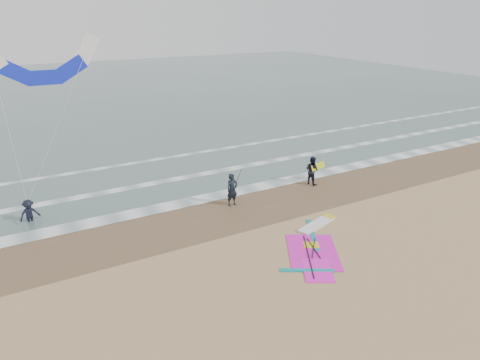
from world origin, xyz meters
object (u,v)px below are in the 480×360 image
person_walking (312,170)px  surf_kite (42,65)px  person_standing (232,190)px  windsurf_rig (315,244)px  person_wading (28,208)px

person_walking → surf_kite: 16.85m
surf_kite → person_standing: bearing=-37.3°
windsurf_rig → person_standing: size_ratio=2.85×
surf_kite → windsurf_rig: bearing=-51.5°
person_standing → person_walking: 6.01m
windsurf_rig → person_wading: (-11.73, 9.13, 0.78)m
person_standing → surf_kite: (-8.28, 6.31, 6.73)m
person_walking → windsurf_rig: bearing=126.4°
person_wading → surf_kite: bearing=38.8°
person_walking → person_wading: person_walking is taller
person_walking → person_standing: bearing=76.7°
person_standing → person_wading: bearing=157.2°
person_standing → person_wading: 10.85m
person_standing → person_wading: (-10.34, 3.27, -0.14)m
person_wading → person_walking: bearing=-27.0°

